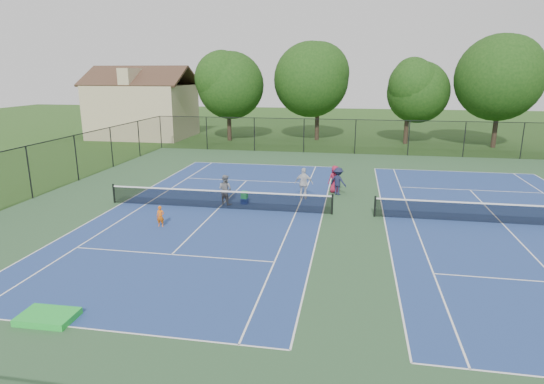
% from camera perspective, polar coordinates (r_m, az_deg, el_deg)
% --- Properties ---
extents(ground, '(140.00, 140.00, 0.00)m').
position_cam_1_polar(ground, '(23.17, 10.12, -2.93)').
color(ground, '#234716').
rests_on(ground, ground).
extents(court_pad, '(36.00, 36.00, 0.01)m').
position_cam_1_polar(court_pad, '(23.17, 10.12, -2.92)').
color(court_pad, '#2F5431').
rests_on(court_pad, ground).
extents(tennis_court_left, '(12.00, 23.83, 1.07)m').
position_cam_1_polar(tennis_court_left, '(24.14, -6.72, -1.83)').
color(tennis_court_left, navy).
rests_on(tennis_court_left, ground).
extents(tennis_court_right, '(12.00, 23.83, 1.07)m').
position_cam_1_polar(tennis_court_right, '(24.22, 26.94, -3.33)').
color(tennis_court_right, navy).
rests_on(tennis_court_right, ground).
extents(perimeter_fence, '(36.08, 36.08, 3.02)m').
position_cam_1_polar(perimeter_fence, '(22.74, 10.30, 0.92)').
color(perimeter_fence, black).
rests_on(perimeter_fence, ground).
extents(tree_back_a, '(6.80, 6.80, 9.15)m').
position_cam_1_polar(tree_back_a, '(47.87, -5.51, 13.64)').
color(tree_back_a, '#2D2116').
rests_on(tree_back_a, ground).
extents(tree_back_b, '(7.60, 7.60, 10.03)m').
position_cam_1_polar(tree_back_b, '(48.25, 5.82, 14.30)').
color(tree_back_b, '#2D2116').
rests_on(tree_back_b, ground).
extents(tree_back_c, '(6.00, 6.00, 8.40)m').
position_cam_1_polar(tree_back_c, '(47.40, 16.85, 12.41)').
color(tree_back_c, '#2D2116').
rests_on(tree_back_c, ground).
extents(tree_back_d, '(7.80, 7.80, 10.37)m').
position_cam_1_polar(tree_back_d, '(47.94, 26.89, 13.10)').
color(tree_back_d, '#2D2116').
rests_on(tree_back_d, ground).
extents(clapboard_house, '(10.80, 8.10, 7.65)m').
position_cam_1_polar(clapboard_house, '(52.49, -15.87, 10.03)').
color(clapboard_house, tan).
rests_on(clapboard_house, ground).
extents(child_player, '(0.39, 0.29, 0.99)m').
position_cam_1_polar(child_player, '(21.70, -13.83, -2.99)').
color(child_player, orange).
rests_on(child_player, ground).
extents(instructor, '(0.98, 0.88, 1.65)m').
position_cam_1_polar(instructor, '(24.64, -5.89, 0.29)').
color(instructor, gray).
rests_on(instructor, ground).
extents(bystander_a, '(1.06, 0.46, 1.79)m').
position_cam_1_polar(bystander_a, '(25.63, 4.01, 1.07)').
color(bystander_a, silver).
rests_on(bystander_a, ground).
extents(bystander_b, '(1.21, 1.07, 1.63)m').
position_cam_1_polar(bystander_b, '(26.75, 8.31, 1.35)').
color(bystander_b, '#1A1E3A').
rests_on(bystander_b, ground).
extents(bystander_c, '(0.95, 0.83, 1.63)m').
position_cam_1_polar(bystander_c, '(27.23, 7.88, 1.61)').
color(bystander_c, maroon).
rests_on(bystander_c, ground).
extents(ball_crate, '(0.39, 0.36, 0.31)m').
position_cam_1_polar(ball_crate, '(24.83, -3.46, -1.15)').
color(ball_crate, '#153196').
rests_on(ball_crate, ground).
extents(ball_hopper, '(0.37, 0.33, 0.40)m').
position_cam_1_polar(ball_hopper, '(24.73, -3.47, -0.37)').
color(ball_hopper, green).
rests_on(ball_hopper, ball_crate).
extents(green_tarp, '(1.60, 1.06, 0.20)m').
position_cam_1_polar(green_tarp, '(15.12, -26.32, -13.86)').
color(green_tarp, green).
rests_on(green_tarp, ground).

